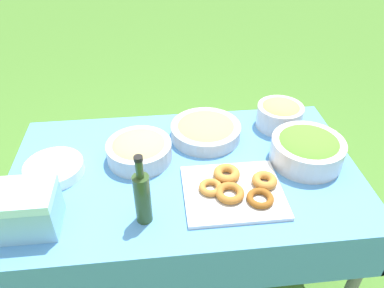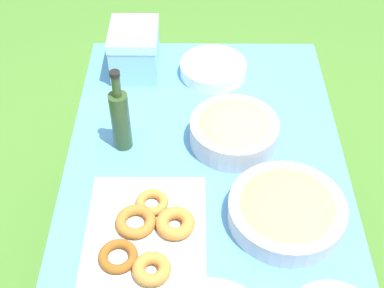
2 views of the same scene
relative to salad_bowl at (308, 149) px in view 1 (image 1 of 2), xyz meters
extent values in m
plane|color=#477A2D|center=(-0.53, 0.00, -0.83)|extent=(14.00, 14.00, 0.00)
cube|color=#4C8CD1|center=(-0.53, 0.00, -0.08)|extent=(1.47, 0.87, 0.02)
cube|color=#4C8CD1|center=(-0.53, -0.42, -0.20)|extent=(1.47, 0.01, 0.22)
cube|color=#4C8CD1|center=(-0.53, 0.43, -0.20)|extent=(1.47, 0.01, 0.22)
cube|color=#4C8CD1|center=(-1.25, 0.00, -0.20)|extent=(0.01, 0.87, 0.22)
cube|color=#4C8CD1|center=(0.20, 0.00, -0.20)|extent=(0.01, 0.87, 0.22)
cylinder|color=slate|center=(0.15, -0.37, -0.46)|extent=(0.05, 0.05, 0.74)
cylinder|color=slate|center=(-1.20, 0.38, -0.46)|extent=(0.05, 0.05, 0.74)
cylinder|color=slate|center=(0.15, 0.38, -0.46)|extent=(0.05, 0.05, 0.74)
cylinder|color=silver|center=(0.00, 0.00, -0.01)|extent=(0.31, 0.31, 0.11)
ellipsoid|color=#51892D|center=(0.00, 0.00, 0.03)|extent=(0.27, 0.27, 0.07)
cylinder|color=#B2B7BC|center=(-0.71, 0.09, -0.03)|extent=(0.28, 0.28, 0.08)
ellipsoid|color=tan|center=(-0.71, 0.09, 0.00)|extent=(0.25, 0.25, 0.07)
cube|color=silver|center=(-0.35, -0.16, -0.06)|extent=(0.38, 0.33, 0.02)
torus|color=#B27533|center=(-0.36, -0.08, -0.03)|extent=(0.15, 0.15, 0.04)
torus|color=#A36628|center=(-0.37, -0.19, -0.03)|extent=(0.12, 0.12, 0.03)
torus|color=#B27533|center=(-0.22, -0.14, -0.03)|extent=(0.11, 0.11, 0.03)
torus|color=#B27533|center=(-0.44, -0.15, -0.04)|extent=(0.13, 0.13, 0.03)
torus|color=brown|center=(-0.26, -0.23, -0.04)|extent=(0.14, 0.14, 0.03)
cylinder|color=white|center=(-1.06, 0.04, -0.06)|extent=(0.24, 0.24, 0.01)
cylinder|color=white|center=(-1.06, 0.04, -0.05)|extent=(0.24, 0.24, 0.01)
cylinder|color=white|center=(-1.06, 0.04, -0.04)|extent=(0.24, 0.24, 0.01)
cylinder|color=white|center=(-1.06, 0.04, -0.02)|extent=(0.24, 0.24, 0.01)
cylinder|color=#2D4723|center=(-0.69, -0.26, 0.04)|extent=(0.06, 0.06, 0.20)
cylinder|color=#2D4723|center=(-0.69, -0.26, 0.17)|extent=(0.03, 0.03, 0.07)
cylinder|color=black|center=(-0.69, -0.26, 0.22)|extent=(0.03, 0.03, 0.02)
cylinder|color=#B2B7BC|center=(-0.41, 0.23, -0.03)|extent=(0.33, 0.33, 0.06)
ellipsoid|color=tan|center=(-0.41, 0.23, -0.01)|extent=(0.29, 0.29, 0.06)
cylinder|color=silver|center=(-0.04, 0.28, -0.01)|extent=(0.22, 0.22, 0.11)
ellipsoid|color=#ADCC59|center=(-0.04, 0.28, 0.03)|extent=(0.19, 0.19, 0.07)
cube|color=#8CC6E5|center=(-1.09, -0.25, 0.00)|extent=(0.21, 0.16, 0.14)
cube|color=#BAF4FF|center=(-1.09, -0.25, 0.09)|extent=(0.21, 0.17, 0.03)
camera|label=1|loc=(-0.62, -1.19, 0.97)|focal=35.00mm
camera|label=2|loc=(0.51, -0.03, 1.14)|focal=50.00mm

